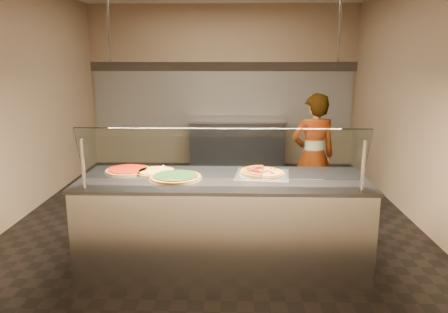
{
  "coord_description": "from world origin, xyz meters",
  "views": [
    {
      "loc": [
        0.26,
        -5.35,
        2.02
      ],
      "look_at": [
        0.13,
        -0.93,
        1.02
      ],
      "focal_mm": 35.0,
      "sensor_mm": 36.0,
      "label": 1
    }
  ],
  "objects_px": {
    "heat_lamp_housing": "(223,66)",
    "pizza_cheese": "(156,172)",
    "pizza_tomato": "(128,170)",
    "worker": "(313,156)",
    "perforated_tray": "(262,174)",
    "pizza_spinach": "(175,177)",
    "half_pizza_pepperoni": "(252,171)",
    "serving_counter": "(223,225)",
    "half_pizza_sausage": "(273,172)",
    "prep_table": "(237,144)",
    "sneeze_guard": "(222,155)",
    "pizza_spatula": "(165,169)"
  },
  "relations": [
    {
      "from": "perforated_tray",
      "to": "pizza_spatula",
      "type": "xyz_separation_m",
      "value": [
        -0.94,
        0.1,
        0.02
      ]
    },
    {
      "from": "pizza_tomato",
      "to": "pizza_spatula",
      "type": "distance_m",
      "value": 0.37
    },
    {
      "from": "pizza_spatula",
      "to": "worker",
      "type": "xyz_separation_m",
      "value": [
        1.68,
        1.35,
        -0.16
      ]
    },
    {
      "from": "half_pizza_sausage",
      "to": "pizza_cheese",
      "type": "bearing_deg",
      "value": 177.96
    },
    {
      "from": "sneeze_guard",
      "to": "heat_lamp_housing",
      "type": "xyz_separation_m",
      "value": [
        -0.0,
        0.34,
        0.72
      ]
    },
    {
      "from": "heat_lamp_housing",
      "to": "pizza_cheese",
      "type": "bearing_deg",
      "value": 166.36
    },
    {
      "from": "half_pizza_pepperoni",
      "to": "pizza_cheese",
      "type": "bearing_deg",
      "value": 177.56
    },
    {
      "from": "half_pizza_pepperoni",
      "to": "pizza_cheese",
      "type": "xyz_separation_m",
      "value": [
        -0.93,
        0.04,
        -0.02
      ]
    },
    {
      "from": "half_pizza_sausage",
      "to": "pizza_spinach",
      "type": "relative_size",
      "value": 0.86
    },
    {
      "from": "pizza_spinach",
      "to": "prep_table",
      "type": "xyz_separation_m",
      "value": [
        0.58,
        4.02,
        -0.48
      ]
    },
    {
      "from": "pizza_spinach",
      "to": "heat_lamp_housing",
      "type": "xyz_separation_m",
      "value": [
        0.44,
        0.03,
        1.0
      ]
    },
    {
      "from": "pizza_tomato",
      "to": "sneeze_guard",
      "type": "bearing_deg",
      "value": -30.52
    },
    {
      "from": "pizza_tomato",
      "to": "worker",
      "type": "xyz_separation_m",
      "value": [
        2.05,
        1.36,
        -0.15
      ]
    },
    {
      "from": "worker",
      "to": "sneeze_guard",
      "type": "bearing_deg",
      "value": 48.4
    },
    {
      "from": "perforated_tray",
      "to": "half_pizza_pepperoni",
      "type": "xyz_separation_m",
      "value": [
        -0.1,
        -0.0,
        0.03
      ]
    },
    {
      "from": "perforated_tray",
      "to": "serving_counter",
      "type": "bearing_deg",
      "value": -162.04
    },
    {
      "from": "pizza_spinach",
      "to": "prep_table",
      "type": "distance_m",
      "value": 4.09
    },
    {
      "from": "perforated_tray",
      "to": "prep_table",
      "type": "xyz_separation_m",
      "value": [
        -0.23,
        3.87,
        -0.47
      ]
    },
    {
      "from": "half_pizza_pepperoni",
      "to": "worker",
      "type": "xyz_separation_m",
      "value": [
        0.84,
        1.45,
        -0.17
      ]
    },
    {
      "from": "serving_counter",
      "to": "prep_table",
      "type": "distance_m",
      "value": 3.99
    },
    {
      "from": "half_pizza_pepperoni",
      "to": "pizza_cheese",
      "type": "relative_size",
      "value": 1.05
    },
    {
      "from": "serving_counter",
      "to": "perforated_tray",
      "type": "bearing_deg",
      "value": 17.96
    },
    {
      "from": "pizza_tomato",
      "to": "prep_table",
      "type": "height_order",
      "value": "pizza_tomato"
    },
    {
      "from": "pizza_tomato",
      "to": "prep_table",
      "type": "relative_size",
      "value": 0.27
    },
    {
      "from": "perforated_tray",
      "to": "worker",
      "type": "relative_size",
      "value": 0.34
    },
    {
      "from": "sneeze_guard",
      "to": "perforated_tray",
      "type": "distance_m",
      "value": 0.66
    },
    {
      "from": "half_pizza_pepperoni",
      "to": "pizza_tomato",
      "type": "height_order",
      "value": "half_pizza_pepperoni"
    },
    {
      "from": "half_pizza_sausage",
      "to": "prep_table",
      "type": "bearing_deg",
      "value": 94.93
    },
    {
      "from": "serving_counter",
      "to": "worker",
      "type": "xyz_separation_m",
      "value": [
        1.11,
        1.57,
        0.33
      ]
    },
    {
      "from": "pizza_spinach",
      "to": "prep_table",
      "type": "height_order",
      "value": "pizza_spinach"
    },
    {
      "from": "serving_counter",
      "to": "pizza_spinach",
      "type": "xyz_separation_m",
      "value": [
        -0.44,
        -0.03,
        0.48
      ]
    },
    {
      "from": "sneeze_guard",
      "to": "pizza_tomato",
      "type": "bearing_deg",
      "value": 149.48
    },
    {
      "from": "perforated_tray",
      "to": "pizza_spinach",
      "type": "height_order",
      "value": "pizza_spinach"
    },
    {
      "from": "sneeze_guard",
      "to": "half_pizza_sausage",
      "type": "xyz_separation_m",
      "value": [
        0.47,
        0.46,
        -0.27
      ]
    },
    {
      "from": "perforated_tray",
      "to": "half_pizza_sausage",
      "type": "relative_size",
      "value": 1.27
    },
    {
      "from": "serving_counter",
      "to": "heat_lamp_housing",
      "type": "height_order",
      "value": "heat_lamp_housing"
    },
    {
      "from": "perforated_tray",
      "to": "pizza_spinach",
      "type": "bearing_deg",
      "value": -169.33
    },
    {
      "from": "serving_counter",
      "to": "half_pizza_sausage",
      "type": "relative_size",
      "value": 6.17
    },
    {
      "from": "serving_counter",
      "to": "sneeze_guard",
      "type": "distance_m",
      "value": 0.83
    },
    {
      "from": "sneeze_guard",
      "to": "worker",
      "type": "bearing_deg",
      "value": 59.92
    },
    {
      "from": "pizza_tomato",
      "to": "heat_lamp_housing",
      "type": "height_order",
      "value": "heat_lamp_housing"
    },
    {
      "from": "half_pizza_sausage",
      "to": "heat_lamp_housing",
      "type": "relative_size",
      "value": 0.19
    },
    {
      "from": "half_pizza_pepperoni",
      "to": "pizza_tomato",
      "type": "relative_size",
      "value": 0.94
    },
    {
      "from": "pizza_cheese",
      "to": "pizza_tomato",
      "type": "height_order",
      "value": "same"
    },
    {
      "from": "pizza_tomato",
      "to": "heat_lamp_housing",
      "type": "xyz_separation_m",
      "value": [
        0.94,
        -0.21,
        1.01
      ]
    },
    {
      "from": "half_pizza_pepperoni",
      "to": "perforated_tray",
      "type": "bearing_deg",
      "value": 0.01
    },
    {
      "from": "pizza_tomato",
      "to": "half_pizza_pepperoni",
      "type": "bearing_deg",
      "value": -4.42
    },
    {
      "from": "half_pizza_sausage",
      "to": "pizza_spinach",
      "type": "bearing_deg",
      "value": -170.51
    },
    {
      "from": "pizza_spinach",
      "to": "worker",
      "type": "xyz_separation_m",
      "value": [
        1.55,
        1.6,
        -0.15
      ]
    },
    {
      "from": "sneeze_guard",
      "to": "half_pizza_sausage",
      "type": "height_order",
      "value": "sneeze_guard"
    }
  ]
}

